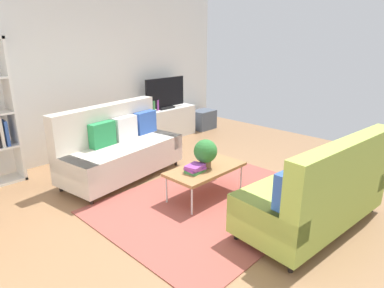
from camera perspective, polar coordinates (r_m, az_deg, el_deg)
The scene contains 17 objects.
ground_plane at distance 4.59m, azimuth 1.24°, elevation -9.21°, with size 7.68×7.68×0.00m, color #936B47.
wall_far at distance 6.36m, azimuth -17.85°, elevation 11.30°, with size 6.40×0.12×2.90m, color white.
area_rug at distance 4.50m, azimuth 3.76°, elevation -9.78°, with size 2.90×2.20×0.01m, color #9E4C42.
couch_beige at distance 5.24m, azimuth -12.30°, elevation -0.74°, with size 2.00×1.09×1.10m.
couch_green at distance 4.00m, azimuth 20.62°, elevation -7.75°, with size 1.97×1.01×1.10m.
coffee_table at distance 4.49m, azimuth 2.33°, elevation -4.37°, with size 1.10×0.56×0.42m.
tv_console at distance 7.18m, azimuth -4.57°, elevation 3.58°, with size 1.40×0.44×0.64m, color silver.
tv at distance 7.03m, azimuth -4.59°, elevation 8.55°, with size 1.00×0.20×0.64m.
storage_trunk at distance 7.88m, azimuth 1.94°, elevation 4.19°, with size 0.52×0.40×0.44m, color #4C5666.
potted_plant at distance 4.41m, azimuth 2.32°, elevation -1.38°, with size 0.31×0.31×0.39m.
table_book_0 at distance 4.33m, azimuth 0.52°, elevation -4.61°, with size 0.24×0.18×0.03m, color #3F8C4C.
table_book_1 at distance 4.31m, azimuth 0.52°, elevation -4.23°, with size 0.24×0.18×0.03m, color purple.
table_book_2 at distance 4.30m, azimuth 0.52°, elevation -3.83°, with size 0.24×0.18×0.04m, color purple.
vase_0 at distance 6.77m, azimuth -8.63°, elevation 5.97°, with size 0.09×0.09×0.15m, color silver.
bottle_0 at distance 6.78m, azimuth -7.15°, elevation 6.27°, with size 0.05×0.05×0.19m, color #262626.
bottle_1 at distance 6.84m, azimuth -6.53°, elevation 6.47°, with size 0.05×0.05×0.21m, color #3F8C4C.
bottle_2 at distance 6.91m, azimuth -5.87°, elevation 6.60°, with size 0.05×0.05×0.21m, color purple.
Camera 1 is at (-3.00, -2.77, 2.10)m, focal length 31.26 mm.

